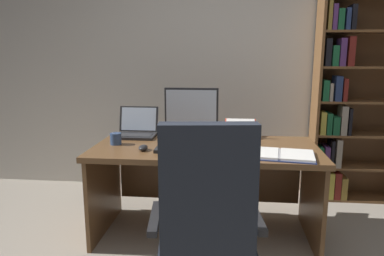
% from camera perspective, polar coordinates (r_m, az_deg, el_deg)
% --- Properties ---
extents(wall_back, '(5.36, 0.12, 2.82)m').
position_cam_1_polar(wall_back, '(3.75, 7.02, 11.64)').
color(wall_back, beige).
rests_on(wall_back, ground).
extents(desk, '(1.68, 0.81, 0.72)m').
position_cam_1_polar(desk, '(2.85, 2.22, -6.16)').
color(desk, brown).
rests_on(desk, ground).
extents(bookshelf, '(0.87, 0.29, 1.92)m').
position_cam_1_polar(bookshelf, '(3.74, 23.67, 3.31)').
color(bookshelf, brown).
rests_on(bookshelf, ground).
extents(office_chair, '(0.65, 0.60, 1.08)m').
position_cam_1_polar(office_chair, '(2.00, 2.29, -16.44)').
color(office_chair, '#232326').
rests_on(office_chair, ground).
extents(monitor, '(0.44, 0.16, 0.41)m').
position_cam_1_polar(monitor, '(2.97, -0.11, 2.35)').
color(monitor, '#232326').
rests_on(monitor, desk).
extents(laptop, '(0.34, 0.29, 0.24)m').
position_cam_1_polar(laptop, '(3.08, -8.79, -0.33)').
color(laptop, '#232326').
rests_on(laptop, desk).
extents(keyboard, '(0.42, 0.15, 0.02)m').
position_cam_1_polar(keyboard, '(2.57, -1.17, -3.48)').
color(keyboard, '#232326').
rests_on(keyboard, desk).
extents(computer_mouse, '(0.06, 0.10, 0.04)m').
position_cam_1_polar(computer_mouse, '(2.62, -7.70, -3.10)').
color(computer_mouse, '#232326').
rests_on(computer_mouse, desk).
extents(reading_stand_with_book, '(0.26, 0.30, 0.13)m').
position_cam_1_polar(reading_stand_with_book, '(3.05, 7.67, -0.13)').
color(reading_stand_with_book, '#232326').
rests_on(reading_stand_with_book, desk).
extents(open_binder, '(0.50, 0.36, 0.02)m').
position_cam_1_polar(open_binder, '(2.53, 13.61, -4.08)').
color(open_binder, navy).
rests_on(open_binder, desk).
extents(notepad, '(0.18, 0.23, 0.01)m').
position_cam_1_polar(notepad, '(2.77, 6.95, -2.62)').
color(notepad, white).
rests_on(notepad, desk).
extents(pen, '(0.14, 0.04, 0.01)m').
position_cam_1_polar(pen, '(2.77, 7.37, -2.44)').
color(pen, black).
rests_on(pen, notepad).
extents(coffee_mug, '(0.09, 0.09, 0.09)m').
position_cam_1_polar(coffee_mug, '(2.83, -11.93, -1.68)').
color(coffee_mug, '#334C7A').
rests_on(coffee_mug, desk).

